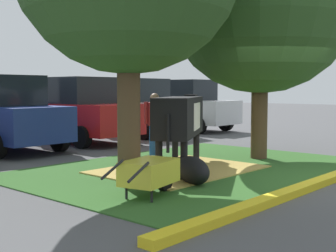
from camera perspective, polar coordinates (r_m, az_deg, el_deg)
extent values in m
plane|color=#4C4C4F|center=(9.14, 15.83, -6.08)|extent=(80.00, 80.00, 0.00)
cube|color=#2D5B23|center=(9.77, 3.32, -5.17)|extent=(7.23, 5.07, 0.02)
cube|color=yellow|center=(8.39, 17.95, -6.66)|extent=(8.43, 0.24, 0.12)
cube|color=tan|center=(9.46, 1.36, -5.39)|extent=(3.23, 2.44, 0.04)
cylinder|color=#4C3823|center=(8.00, -4.84, 1.60)|extent=(0.40, 0.40, 2.50)
cylinder|color=#4C3823|center=(11.17, 11.17, 1.67)|extent=(0.39, 0.39, 2.23)
cube|color=black|center=(9.65, 1.39, 1.19)|extent=(2.34, 1.77, 0.80)
cube|color=white|center=(9.80, 1.54, 1.25)|extent=(1.14, 1.08, 0.56)
cylinder|color=black|center=(10.95, 2.59, 2.12)|extent=(0.71, 0.60, 0.58)
cube|color=black|center=(11.26, 2.84, 3.10)|extent=(0.51, 0.45, 0.32)
cube|color=white|center=(11.46, 2.98, 2.93)|extent=(0.20, 0.23, 0.20)
cylinder|color=black|center=(10.61, 0.88, -2.55)|extent=(0.14, 0.14, 0.69)
cylinder|color=black|center=(10.53, 3.50, -2.61)|extent=(0.14, 0.14, 0.69)
cylinder|color=black|center=(8.93, -1.13, -3.90)|extent=(0.14, 0.14, 0.69)
cylinder|color=black|center=(8.84, 1.98, -3.99)|extent=(0.14, 0.14, 0.69)
cylinder|color=black|center=(8.49, -0.01, -0.96)|extent=(0.06, 0.06, 0.70)
ellipsoid|color=black|center=(8.18, 3.02, -5.44)|extent=(0.98, 1.19, 0.48)
cube|color=black|center=(8.74, 1.67, -4.66)|extent=(0.32, 0.34, 0.22)
cube|color=silver|center=(8.85, 1.42, -4.54)|extent=(0.12, 0.10, 0.16)
cylinder|color=black|center=(8.48, 1.05, -6.31)|extent=(0.27, 0.35, 0.10)
cylinder|color=#23478C|center=(11.08, -1.64, -1.97)|extent=(0.26, 0.26, 0.80)
cylinder|color=maroon|center=(11.03, -1.65, 1.50)|extent=(0.34, 0.34, 0.55)
sphere|color=#8C664C|center=(11.01, -1.66, 3.48)|extent=(0.22, 0.22, 0.22)
cylinder|color=maroon|center=(11.10, -0.57, 1.66)|extent=(0.09, 0.09, 0.52)
cylinder|color=maroon|center=(10.96, -2.74, 1.62)|extent=(0.09, 0.09, 0.52)
cube|color=gold|center=(7.11, -2.32, -5.66)|extent=(1.01, 0.79, 0.36)
cylinder|color=black|center=(7.57, -0.35, -6.71)|extent=(0.37, 0.18, 0.36)
cylinder|color=black|center=(7.03, -5.14, -8.11)|extent=(0.04, 0.04, 0.24)
cylinder|color=black|center=(6.80, -2.02, -8.53)|extent=(0.04, 0.04, 0.24)
cylinder|color=black|center=(6.67, -6.84, -5.32)|extent=(0.53, 0.16, 0.23)
cylinder|color=black|center=(6.43, -3.63, -5.67)|extent=(0.53, 0.16, 0.23)
cube|color=navy|center=(13.34, -19.98, 0.47)|extent=(1.86, 4.42, 0.90)
cylinder|color=black|center=(15.06, -19.60, -0.80)|extent=(0.23, 0.64, 0.64)
cylinder|color=black|center=(12.66, -13.19, -1.63)|extent=(0.23, 0.64, 0.64)
cube|color=red|center=(14.76, -11.29, 1.03)|extent=(1.86, 4.42, 0.90)
cube|color=black|center=(14.74, -11.35, 4.33)|extent=(1.61, 2.22, 0.80)
cylinder|color=black|center=(15.46, -17.17, -0.60)|extent=(0.23, 0.64, 0.64)
cylinder|color=black|center=(16.47, -11.85, -0.19)|extent=(0.23, 0.64, 0.64)
cylinder|color=black|center=(13.13, -10.53, -1.37)|extent=(0.23, 0.64, 0.64)
cylinder|color=black|center=(14.31, -4.89, -0.82)|extent=(0.23, 0.64, 0.64)
cube|color=silver|center=(16.76, -4.33, 1.52)|extent=(1.86, 4.42, 0.90)
cube|color=black|center=(16.74, -4.35, 4.42)|extent=(1.61, 2.22, 0.80)
cylinder|color=black|center=(17.25, -9.80, 0.05)|extent=(0.23, 0.64, 0.64)
cylinder|color=black|center=(18.44, -5.47, 0.39)|extent=(0.23, 0.64, 0.64)
cylinder|color=black|center=(15.15, -2.93, -0.51)|extent=(0.23, 0.64, 0.64)
cylinder|color=black|center=(16.49, 1.40, -0.09)|extent=(0.23, 0.64, 0.64)
cube|color=silver|center=(18.66, 1.93, 1.84)|extent=(1.86, 4.42, 0.90)
cube|color=black|center=(18.64, 1.94, 4.45)|extent=(1.61, 2.22, 0.80)
cylinder|color=black|center=(18.96, -3.15, 0.52)|extent=(0.23, 0.64, 0.64)
cylinder|color=black|center=(20.29, 0.39, 0.79)|extent=(0.23, 0.64, 0.64)
cylinder|color=black|center=(17.10, 3.76, 0.07)|extent=(0.23, 0.64, 0.64)
cylinder|color=black|center=(18.56, 7.12, 0.40)|extent=(0.23, 0.64, 0.64)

